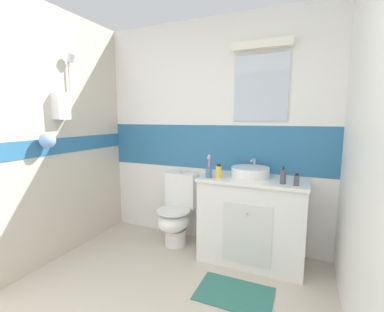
# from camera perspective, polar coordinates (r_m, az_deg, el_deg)

# --- Properties ---
(ground_plane) EXTENTS (3.20, 3.48, 0.04)m
(ground_plane) POSITION_cam_1_polar(r_m,az_deg,el_deg) (2.37, -7.28, -29.53)
(ground_plane) COLOR beige
(wall_back_tiled) EXTENTS (3.20, 0.20, 2.50)m
(wall_back_tiled) POSITION_cam_1_polar(r_m,az_deg,el_deg) (3.01, 4.65, 4.99)
(wall_back_tiled) COLOR white
(wall_back_tiled) RESTS_ON ground_plane
(wall_left_shower_alcove) EXTENTS (0.26, 3.48, 2.50)m
(wall_left_shower_alcove) POSITION_cam_1_polar(r_m,az_deg,el_deg) (2.83, -32.00, 3.38)
(wall_left_shower_alcove) COLOR beige
(wall_left_shower_alcove) RESTS_ON ground_plane
(wall_right_plain) EXTENTS (0.10, 3.48, 2.50)m
(wall_right_plain) POSITION_cam_1_polar(r_m,az_deg,el_deg) (1.65, 36.26, 0.43)
(wall_right_plain) COLOR white
(wall_right_plain) RESTS_ON ground_plane
(vanity_cabinet) EXTENTS (1.02, 0.53, 0.85)m
(vanity_cabinet) POSITION_cam_1_polar(r_m,az_deg,el_deg) (2.77, 12.88, -13.20)
(vanity_cabinet) COLOR white
(vanity_cabinet) RESTS_ON ground_plane
(sink_basin) EXTENTS (0.38, 0.42, 0.16)m
(sink_basin) POSITION_cam_1_polar(r_m,az_deg,el_deg) (2.68, 12.52, -3.30)
(sink_basin) COLOR white
(sink_basin) RESTS_ON vanity_cabinet
(toilet) EXTENTS (0.37, 0.50, 0.82)m
(toilet) POSITION_cam_1_polar(r_m,az_deg,el_deg) (3.06, -3.31, -11.95)
(toilet) COLOR white
(toilet) RESTS_ON ground_plane
(toothbrush_cup) EXTENTS (0.06, 0.06, 0.23)m
(toothbrush_cup) POSITION_cam_1_polar(r_m,az_deg,el_deg) (2.58, 3.68, -3.35)
(toothbrush_cup) COLOR #4C7299
(toothbrush_cup) RESTS_ON vanity_cabinet
(soap_dispenser) EXTENTS (0.05, 0.05, 0.16)m
(soap_dispenser) POSITION_cam_1_polar(r_m,az_deg,el_deg) (2.47, 19.13, -4.28)
(soap_dispenser) COLOR #4C4C51
(soap_dispenser) RESTS_ON vanity_cabinet
(perfume_flask_small) EXTENTS (0.05, 0.03, 0.11)m
(perfume_flask_small) POSITION_cam_1_polar(r_m,az_deg,el_deg) (2.44, 21.73, -4.81)
(perfume_flask_small) COLOR #4C4C51
(perfume_flask_small) RESTS_ON vanity_cabinet
(lotion_bottle_short) EXTENTS (0.06, 0.06, 0.14)m
(lotion_bottle_short) POSITION_cam_1_polar(r_m,az_deg,el_deg) (2.57, 5.77, -3.37)
(lotion_bottle_short) COLOR yellow
(lotion_bottle_short) RESTS_ON vanity_cabinet
(bath_mat) EXTENTS (0.61, 0.41, 0.01)m
(bath_mat) POSITION_cam_1_polar(r_m,az_deg,el_deg) (2.45, 9.17, -27.38)
(bath_mat) COLOR #337266
(bath_mat) RESTS_ON ground_plane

